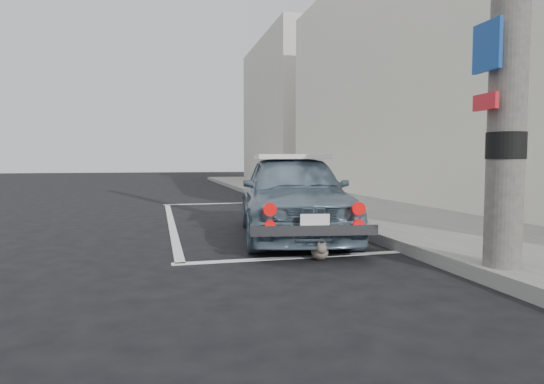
% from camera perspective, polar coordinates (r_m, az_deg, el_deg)
% --- Properties ---
extents(ground, '(80.00, 80.00, 0.00)m').
position_cam_1_polar(ground, '(5.85, -2.74, -7.47)').
color(ground, black).
rests_on(ground, ground).
extents(sidewalk, '(2.80, 40.00, 0.15)m').
position_cam_1_polar(sidewalk, '(8.83, 15.38, -3.22)').
color(sidewalk, slate).
rests_on(sidewalk, ground).
extents(shop_building, '(3.50, 18.00, 7.00)m').
position_cam_1_polar(shop_building, '(12.39, 24.02, 14.47)').
color(shop_building, silver).
rests_on(shop_building, ground).
extents(building_far, '(3.50, 10.00, 8.00)m').
position_cam_1_polar(building_far, '(26.84, 2.16, 10.07)').
color(building_far, beige).
rests_on(building_far, ground).
extents(pline_rear, '(3.00, 0.12, 0.01)m').
position_cam_1_polar(pline_rear, '(5.49, 3.48, -8.18)').
color(pline_rear, silver).
rests_on(pline_rear, ground).
extents(pline_front, '(3.00, 0.12, 0.01)m').
position_cam_1_polar(pline_front, '(12.28, -6.45, -1.44)').
color(pline_front, silver).
rests_on(pline_front, ground).
extents(pline_side, '(0.12, 7.00, 0.01)m').
position_cam_1_polar(pline_side, '(8.70, -12.53, -3.75)').
color(pline_side, silver).
rests_on(pline_side, ground).
extents(retro_coupe, '(2.10, 3.97, 1.29)m').
position_cam_1_polar(retro_coupe, '(6.93, 2.60, -0.24)').
color(retro_coupe, slate).
rests_on(retro_coupe, ground).
extents(cat, '(0.26, 0.45, 0.25)m').
position_cam_1_polar(cat, '(5.36, 6.04, -7.31)').
color(cat, brown).
rests_on(cat, ground).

